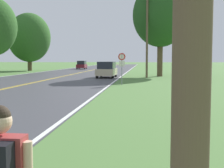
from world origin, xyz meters
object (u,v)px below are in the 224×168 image
at_px(tree_right_cluster, 160,15).
at_px(tree_left_verge, 29,38).
at_px(traffic_sign, 122,61).
at_px(car_champagne_van_mid_near, 107,69).
at_px(car_maroon_van_mid_far, 82,65).

bearing_deg(tree_right_cluster, tree_left_verge, 144.77).
height_order(traffic_sign, tree_left_verge, tree_left_verge).
xyz_separation_m(traffic_sign, tree_right_cluster, (3.59, 13.00, 5.28)).
distance_m(car_champagne_van_mid_near, car_maroon_van_mid_far, 30.12).
distance_m(tree_left_verge, car_maroon_van_mid_far, 13.47).
relative_size(tree_left_verge, car_maroon_van_mid_far, 2.45).
xyz_separation_m(tree_left_verge, car_maroon_van_mid_far, (7.20, 10.27, -4.91)).
bearing_deg(car_maroon_van_mid_far, tree_right_cluster, -152.69).
relative_size(traffic_sign, car_maroon_van_mid_far, 0.62).
distance_m(traffic_sign, car_champagne_van_mid_near, 10.24).
bearing_deg(traffic_sign, tree_right_cluster, 74.55).
xyz_separation_m(tree_right_cluster, car_maroon_van_mid_far, (-14.70, 25.74, -6.32)).
bearing_deg(car_maroon_van_mid_far, traffic_sign, -166.42).
height_order(traffic_sign, tree_right_cluster, tree_right_cluster).
height_order(tree_left_verge, car_champagne_van_mid_near, tree_left_verge).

